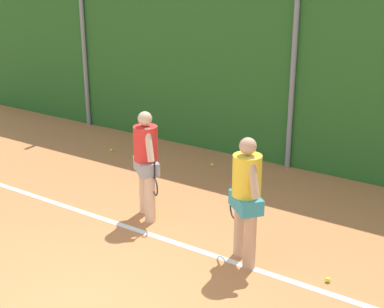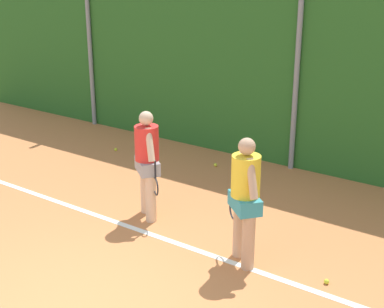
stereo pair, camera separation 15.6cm
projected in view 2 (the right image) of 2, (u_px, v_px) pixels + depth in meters
ground_plane at (167, 252)px, 7.58m from camera, size 27.92×27.92×0.00m
hedge_fence_backdrop at (300, 78)px, 10.17m from camera, size 18.15×0.25×3.46m
fence_post_left at (90, 45)px, 12.80m from camera, size 0.10×0.10×3.84m
fence_post_center at (297, 69)px, 9.97m from camera, size 0.10×0.10×3.84m
court_baseline_paint at (178, 244)px, 7.79m from camera, size 13.26×0.10×0.01m
player_foreground_near at (245, 195)px, 7.02m from camera, size 0.67×0.55×1.73m
player_midcourt at (147, 159)px, 8.31m from camera, size 0.68×0.53×1.70m
tennis_ball_0 at (116, 149)px, 11.54m from camera, size 0.07×0.07×0.07m
tennis_ball_4 at (327, 281)px, 6.82m from camera, size 0.07×0.07×0.07m
tennis_ball_5 at (215, 165)px, 10.68m from camera, size 0.07×0.07×0.07m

